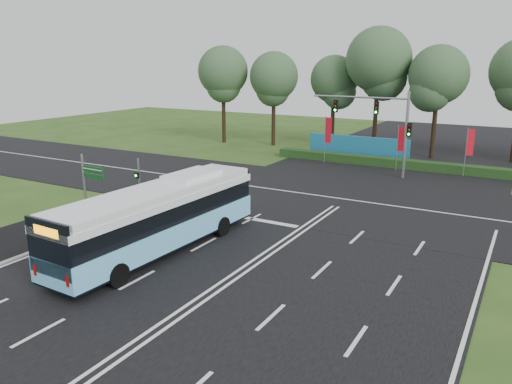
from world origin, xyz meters
TOP-DOWN VIEW (x-y plane):
  - ground at (0.00, 0.00)m, footprint 120.00×120.00m
  - road_main at (0.00, 0.00)m, footprint 20.00×120.00m
  - road_cross at (0.00, 12.00)m, footprint 120.00×14.00m
  - bike_path at (-12.50, -3.00)m, footprint 5.00×18.00m
  - kerb_strip at (-10.10, -3.00)m, footprint 0.25×18.00m
  - city_bus at (-4.61, -1.83)m, footprint 3.13×12.68m
  - pedestrian_signal at (-10.62, 3.31)m, footprint 0.30×0.41m
  - street_sign at (-10.26, -1.08)m, footprint 1.68×0.19m
  - banner_flag_left at (-5.72, 23.21)m, footprint 0.65×0.09m
  - banner_flag_mid at (0.98, 23.05)m, footprint 0.58×0.16m
  - banner_flag_right at (6.42, 23.62)m, footprint 0.58×0.22m
  - traffic_light_gantry at (0.21, 20.50)m, footprint 8.41×0.28m
  - hedge at (0.00, 24.50)m, footprint 22.00×1.20m
  - blue_hoarding at (-4.00, 27.00)m, footprint 10.00×0.30m
  - eucalyptus_row at (4.14, 30.98)m, footprint 54.44×9.11m

SIDE VIEW (x-z plane):
  - ground at x=0.00m, z-range 0.00..0.00m
  - road_main at x=0.00m, z-range 0.00..0.04m
  - road_cross at x=0.00m, z-range 0.00..0.05m
  - bike_path at x=-12.50m, z-range 0.00..0.06m
  - kerb_strip at x=-10.10m, z-range 0.00..0.12m
  - hedge at x=0.00m, z-range 0.00..0.80m
  - blue_hoarding at x=-4.00m, z-range 0.00..2.20m
  - city_bus at x=-4.61m, z-range 0.01..3.63m
  - pedestrian_signal at x=-10.62m, z-range 0.15..3.49m
  - banner_flag_mid at x=0.98m, z-range 0.63..4.61m
  - banner_flag_right at x=6.42m, z-range 0.64..4.69m
  - street_sign at x=-10.26m, z-range 0.54..4.86m
  - banner_flag_left at x=-5.72m, z-range 0.67..5.06m
  - traffic_light_gantry at x=0.21m, z-range 1.16..8.16m
  - eucalyptus_row at x=4.14m, z-range 2.05..14.75m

